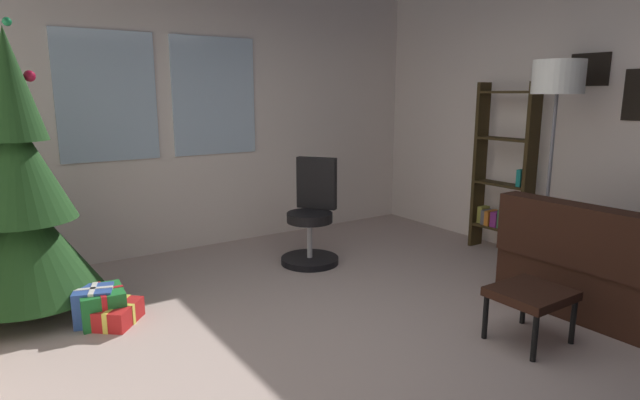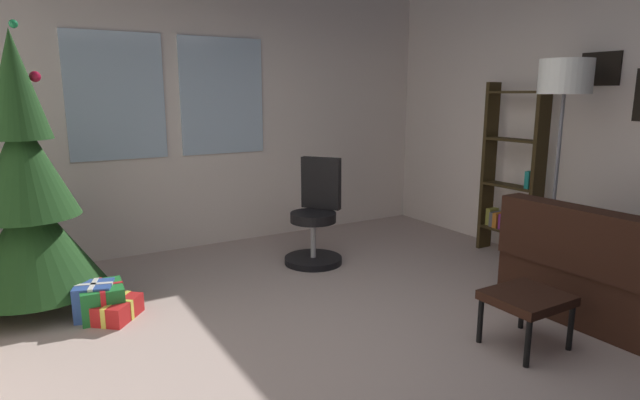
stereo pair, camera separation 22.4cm
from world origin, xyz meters
TOP-DOWN VIEW (x-y plane):
  - ground_plane at (0.00, 0.00)m, footprint 5.30×5.49m
  - wall_back_with_windows at (-0.02, 2.79)m, footprint 5.30×0.12m
  - wall_right_with_frames at (2.70, -0.00)m, footprint 0.12×5.49m
  - footstool at (0.92, -0.56)m, footprint 0.48×0.43m
  - holiday_tree at (-1.76, 1.74)m, footprint 1.00×1.00m
  - gift_box_red at (-1.29, 1.25)m, footprint 0.41×0.43m
  - gift_box_green at (-1.37, 1.34)m, footprint 0.32×0.36m
  - gift_box_blue at (-1.42, 1.35)m, footprint 0.32×0.31m
  - office_chair at (0.63, 1.64)m, footprint 0.58×0.58m
  - bookshelf at (2.44, 0.83)m, footprint 0.18×0.64m
  - floor_lamp at (2.11, 0.13)m, footprint 0.42×0.42m

SIDE VIEW (x-z plane):
  - ground_plane at x=0.00m, z-range -0.10..0.00m
  - gift_box_red at x=-1.29m, z-range 0.00..0.15m
  - gift_box_green at x=-1.37m, z-range 0.00..0.25m
  - gift_box_blue at x=-1.42m, z-range 0.00..0.26m
  - footstool at x=0.92m, z-range 0.13..0.50m
  - office_chair at x=0.63m, z-range -0.11..0.90m
  - bookshelf at x=2.44m, z-range -0.11..1.63m
  - holiday_tree at x=-1.76m, z-range -0.42..2.12m
  - wall_right_with_frames at x=2.70m, z-range 0.00..2.90m
  - wall_back_with_windows at x=-0.02m, z-range 0.01..2.90m
  - floor_lamp at x=2.11m, z-range 0.71..2.60m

